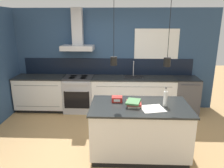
{
  "coord_description": "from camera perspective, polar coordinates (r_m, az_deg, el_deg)",
  "views": [
    {
      "loc": [
        0.35,
        -3.66,
        2.28
      ],
      "look_at": [
        0.17,
        0.59,
        1.05
      ],
      "focal_mm": 35.0,
      "sensor_mm": 36.0,
      "label": 1
    }
  ],
  "objects": [
    {
      "name": "red_supply_box",
      "position": [
        3.86,
        1.33,
        -3.96
      ],
      "size": [
        0.18,
        0.16,
        0.09
      ],
      "color": "red",
      "rests_on": "kitchen_island"
    },
    {
      "name": "dishwasher",
      "position": [
        5.89,
        18.62,
        -2.79
      ],
      "size": [
        0.59,
        0.65,
        0.91
      ],
      "color": "#4C4C51",
      "rests_on": "ground_plane"
    },
    {
      "name": "oven_range",
      "position": [
        5.76,
        -8.62,
        -2.55
      ],
      "size": [
        0.73,
        0.66,
        0.91
      ],
      "color": "#B5B5BA",
      "rests_on": "ground_plane"
    },
    {
      "name": "kitchen_island",
      "position": [
        3.92,
        7.1,
        -11.66
      ],
      "size": [
        1.68,
        0.98,
        0.91
      ],
      "color": "black",
      "rests_on": "ground_plane"
    },
    {
      "name": "bottle_on_island",
      "position": [
        3.74,
        13.77,
        -3.64
      ],
      "size": [
        0.07,
        0.07,
        0.32
      ],
      "color": "silver",
      "rests_on": "kitchen_island"
    },
    {
      "name": "book_stack",
      "position": [
        3.7,
        5.66,
        -4.93
      ],
      "size": [
        0.28,
        0.34,
        0.09
      ],
      "color": "beige",
      "rests_on": "kitchen_island"
    },
    {
      "name": "wall_back",
      "position": [
        5.75,
        -1.52,
        6.86
      ],
      "size": [
        5.6,
        2.36,
        2.6
      ],
      "color": "navy",
      "rests_on": "ground_plane"
    },
    {
      "name": "ground_plane",
      "position": [
        4.33,
        -2.69,
        -15.67
      ],
      "size": [
        16.0,
        16.0,
        0.0
      ],
      "primitive_type": "plane",
      "color": "tan",
      "rests_on": "ground"
    },
    {
      "name": "counter_run_left",
      "position": [
        6.03,
        -17.96,
        -2.25
      ],
      "size": [
        1.28,
        0.64,
        0.91
      ],
      "color": "black",
      "rests_on": "ground_plane"
    },
    {
      "name": "counter_run_sink",
      "position": [
        5.67,
        5.54,
        -2.67
      ],
      "size": [
        2.1,
        0.64,
        1.3
      ],
      "color": "black",
      "rests_on": "ground_plane"
    },
    {
      "name": "paper_pile",
      "position": [
        3.62,
        10.53,
        -6.33
      ],
      "size": [
        0.43,
        0.41,
        0.01
      ],
      "color": "silver",
      "rests_on": "kitchen_island"
    }
  ]
}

